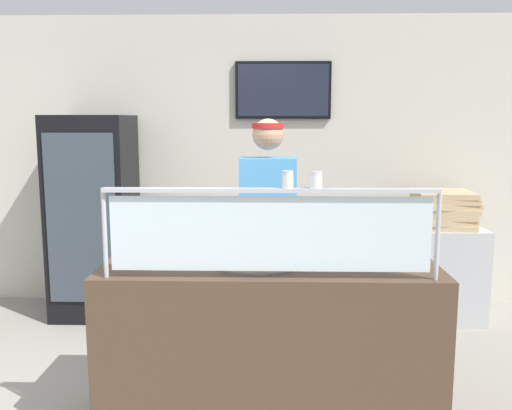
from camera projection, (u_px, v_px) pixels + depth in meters
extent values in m
plane|color=gray|center=(270.00, 371.00, 3.93)|extent=(12.00, 12.00, 0.00)
cube|color=beige|center=(271.00, 162.00, 5.32)|extent=(6.28, 0.08, 2.70)
cube|color=black|center=(283.00, 90.00, 5.15)|extent=(0.88, 0.04, 0.52)
cube|color=#1E2333|center=(283.00, 90.00, 5.13)|extent=(0.83, 0.01, 0.47)
cube|color=#4C3828|center=(270.00, 342.00, 3.25)|extent=(1.88, 0.77, 0.95)
cylinder|color=#B2B5BC|center=(105.00, 233.00, 2.84)|extent=(0.02, 0.02, 0.47)
cylinder|color=#B2B5BC|center=(438.00, 235.00, 2.80)|extent=(0.02, 0.02, 0.47)
cube|color=silver|center=(270.00, 234.00, 2.82)|extent=(1.62, 0.01, 0.39)
cube|color=#B2B5BC|center=(270.00, 190.00, 2.79)|extent=(1.68, 0.06, 0.02)
cylinder|color=#9EA0A8|center=(257.00, 262.00, 3.17)|extent=(0.51, 0.51, 0.01)
cylinder|color=tan|center=(257.00, 259.00, 3.16)|extent=(0.48, 0.48, 0.02)
cylinder|color=gold|center=(257.00, 257.00, 3.16)|extent=(0.43, 0.43, 0.01)
cube|color=#ADAFB7|center=(258.00, 257.00, 3.14)|extent=(0.15, 0.29, 0.01)
cylinder|color=white|center=(288.00, 181.00, 2.78)|extent=(0.06, 0.06, 0.07)
cylinder|color=white|center=(288.00, 183.00, 2.78)|extent=(0.05, 0.05, 0.05)
cylinder|color=silver|center=(288.00, 172.00, 2.77)|extent=(0.05, 0.05, 0.02)
cylinder|color=white|center=(316.00, 182.00, 2.78)|extent=(0.06, 0.06, 0.07)
cylinder|color=red|center=(316.00, 184.00, 2.78)|extent=(0.05, 0.05, 0.04)
cylinder|color=silver|center=(316.00, 173.00, 2.77)|extent=(0.06, 0.06, 0.02)
cylinder|color=#23232D|center=(252.00, 304.00, 3.91)|extent=(0.13, 0.13, 0.95)
cylinder|color=#23232D|center=(283.00, 304.00, 3.90)|extent=(0.13, 0.13, 0.95)
cube|color=#4C9EE5|center=(268.00, 198.00, 3.79)|extent=(0.38, 0.21, 0.55)
sphere|color=tan|center=(268.00, 134.00, 3.73)|extent=(0.21, 0.21, 0.21)
cylinder|color=red|center=(268.00, 126.00, 3.72)|extent=(0.21, 0.21, 0.04)
cylinder|color=tan|center=(296.00, 218.00, 3.58)|extent=(0.08, 0.34, 0.08)
cube|color=black|center=(94.00, 216.00, 4.99)|extent=(0.69, 0.65, 1.79)
cube|color=#38424C|center=(81.00, 219.00, 4.66)|extent=(0.59, 0.02, 1.43)
cylinder|color=red|center=(63.00, 211.00, 4.76)|extent=(0.06, 0.06, 0.20)
cylinder|color=green|center=(78.00, 211.00, 4.76)|extent=(0.06, 0.06, 0.20)
cylinder|color=red|center=(93.00, 211.00, 4.76)|extent=(0.06, 0.06, 0.20)
cylinder|color=red|center=(107.00, 211.00, 4.75)|extent=(0.06, 0.06, 0.20)
cube|color=#B7BABF|center=(440.00, 273.00, 4.94)|extent=(0.70, 0.55, 0.82)
cube|color=tan|center=(442.00, 224.00, 4.87)|extent=(0.50, 0.50, 0.04)
cube|color=tan|center=(441.00, 219.00, 4.86)|extent=(0.49, 0.49, 0.04)
cube|color=tan|center=(442.00, 214.00, 4.86)|extent=(0.49, 0.49, 0.04)
cube|color=tan|center=(444.00, 209.00, 4.85)|extent=(0.49, 0.49, 0.04)
cube|color=tan|center=(445.00, 204.00, 4.84)|extent=(0.50, 0.50, 0.04)
cube|color=tan|center=(444.00, 199.00, 4.84)|extent=(0.48, 0.48, 0.04)
cube|color=tan|center=(443.00, 194.00, 4.83)|extent=(0.50, 0.50, 0.04)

